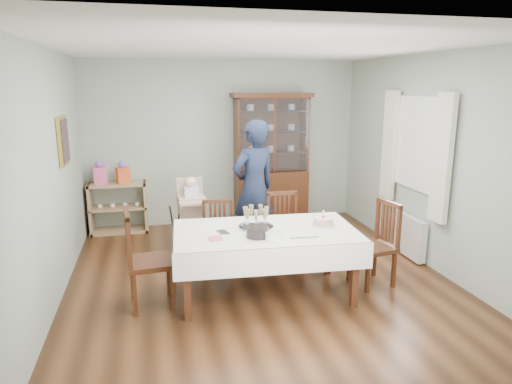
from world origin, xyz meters
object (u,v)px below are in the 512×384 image
object	(u,v)px
dining_table	(265,262)
chair_end_left	(150,278)
china_cabinet	(271,157)
sideboard	(119,208)
gift_bag_pink	(100,174)
woman	(254,188)
birthday_cake	(323,222)
gift_bag_orange	(123,173)
chair_end_right	(373,260)
champagne_tray	(256,222)
chair_far_right	(285,245)
high_chair	(192,224)
chair_far_left	(218,252)

from	to	relation	value
dining_table	chair_end_left	distance (m)	1.26
china_cabinet	sideboard	size ratio (longest dim) A/B	2.42
sideboard	gift_bag_pink	xyz separation A→B (m)	(-0.24, -0.02, 0.56)
sideboard	woman	bearing A→B (deg)	-35.63
birthday_cake	woman	bearing A→B (deg)	109.76
woman	gift_bag_orange	distance (m)	2.24
chair_end_right	birthday_cake	world-z (taller)	chair_end_right
dining_table	champagne_tray	xyz separation A→B (m)	(-0.09, 0.09, 0.45)
chair_far_right	high_chair	world-z (taller)	high_chair
china_cabinet	chair_far_right	distance (m)	2.14
chair_far_right	birthday_cake	xyz separation A→B (m)	(0.21, -0.75, 0.52)
china_cabinet	chair_far_right	xyz separation A→B (m)	(-0.32, -1.94, -0.84)
china_cabinet	birthday_cake	size ratio (longest dim) A/B	8.28
high_chair	chair_end_right	bearing A→B (deg)	-40.45
dining_table	gift_bag_pink	distance (m)	3.38
high_chair	dining_table	bearing A→B (deg)	-69.22
gift_bag_pink	dining_table	bearing A→B (deg)	-53.97
china_cabinet	birthday_cake	world-z (taller)	china_cabinet
dining_table	gift_bag_orange	distance (m)	3.19
dining_table	champagne_tray	size ratio (longest dim) A/B	5.24
china_cabinet	birthday_cake	distance (m)	2.72
woman	chair_end_left	bearing A→B (deg)	19.36
sideboard	birthday_cake	size ratio (longest dim) A/B	3.43
chair_far_left	chair_end_right	xyz separation A→B (m)	(1.72, -0.76, 0.03)
dining_table	woman	distance (m)	1.47
chair_end_left	high_chair	xyz separation A→B (m)	(0.58, 1.43, 0.11)
sideboard	chair_far_left	distance (m)	2.35
chair_far_right	chair_end_right	bearing A→B (deg)	-41.97
chair_end_left	gift_bag_pink	xyz separation A→B (m)	(-0.71, 2.66, 0.65)
sideboard	gift_bag_orange	world-z (taller)	gift_bag_orange
woman	gift_bag_pink	bearing A→B (deg)	-55.47
chair_far_left	chair_end_right	size ratio (longest dim) A/B	0.90
china_cabinet	gift_bag_pink	bearing A→B (deg)	179.97
chair_far_left	chair_far_right	world-z (taller)	chair_far_right
dining_table	champagne_tray	bearing A→B (deg)	132.41
china_cabinet	chair_far_left	distance (m)	2.43
china_cabinet	chair_far_left	xyz separation A→B (m)	(-1.20, -1.93, -0.86)
china_cabinet	gift_bag_pink	xyz separation A→B (m)	(-2.74, 0.00, -0.16)
sideboard	gift_bag_orange	xyz separation A→B (m)	(0.10, -0.02, 0.55)
woman	champagne_tray	distance (m)	1.29
high_chair	gift_bag_orange	world-z (taller)	gift_bag_orange
sideboard	chair_end_left	world-z (taller)	chair_end_left
chair_end_left	champagne_tray	size ratio (longest dim) A/B	2.69
sideboard	chair_far_right	distance (m)	2.94
chair_end_right	high_chair	xyz separation A→B (m)	(-1.98, 1.46, 0.13)
china_cabinet	chair_far_right	bearing A→B (deg)	-99.42
sideboard	gift_bag_orange	bearing A→B (deg)	-11.05
chair_far_left	champagne_tray	xyz separation A→B (m)	(0.33, -0.67, 0.57)
champagne_tray	birthday_cake	bearing A→B (deg)	-7.36
dining_table	chair_end_left	size ratio (longest dim) A/B	1.95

